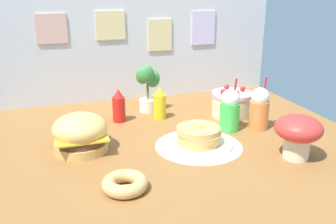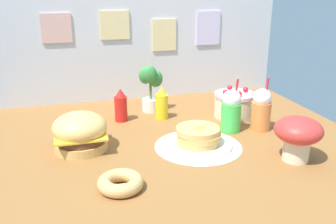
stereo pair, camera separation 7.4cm
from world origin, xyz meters
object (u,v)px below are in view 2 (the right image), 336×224
object	(u,v)px
cream_soda_cup	(231,111)
orange_float_cup	(261,110)
donut_pink_glaze	(120,182)
mushroom_stool	(298,134)
potted_plant	(151,86)
burger	(80,132)
mustard_bottle	(162,104)
pancake_stack	(198,138)
ketchup_bottle	(121,106)
layer_cake	(234,105)

from	to	relation	value
cream_soda_cup	orange_float_cup	distance (m)	0.19
donut_pink_glaze	mushroom_stool	world-z (taller)	mushroom_stool
mushroom_stool	potted_plant	bearing A→B (deg)	119.12
orange_float_cup	mushroom_stool	size ratio (longest dim) A/B	1.36
burger	donut_pink_glaze	bearing A→B (deg)	-73.47
burger	mushroom_stool	size ratio (longest dim) A/B	1.21
mustard_bottle	cream_soda_cup	size ratio (longest dim) A/B	0.67
donut_pink_glaze	mushroom_stool	xyz separation A→B (m)	(0.91, 0.04, 0.11)
pancake_stack	ketchup_bottle	distance (m)	0.63
pancake_stack	cream_soda_cup	size ratio (longest dim) A/B	1.13
burger	pancake_stack	bearing A→B (deg)	-12.89
pancake_stack	mushroom_stool	bearing A→B (deg)	-34.38
orange_float_cup	donut_pink_glaze	xyz separation A→B (m)	(-0.94, -0.47, -0.10)
mustard_bottle	orange_float_cup	xyz separation A→B (m)	(0.53, -0.36, 0.03)
mustard_bottle	orange_float_cup	bearing A→B (deg)	-33.98
cream_soda_cup	ketchup_bottle	bearing A→B (deg)	149.75
mustard_bottle	potted_plant	distance (m)	0.19
ketchup_bottle	pancake_stack	bearing A→B (deg)	-56.86
pancake_stack	mustard_bottle	xyz separation A→B (m)	(-0.08, 0.50, 0.05)
potted_plant	cream_soda_cup	bearing A→B (deg)	-52.69
layer_cake	mustard_bottle	xyz separation A→B (m)	(-0.48, 0.10, 0.02)
layer_cake	burger	bearing A→B (deg)	-166.11
orange_float_cup	cream_soda_cup	bearing A→B (deg)	171.10
cream_soda_cup	mushroom_stool	world-z (taller)	cream_soda_cup
pancake_stack	potted_plant	distance (m)	0.69
layer_cake	donut_pink_glaze	size ratio (longest dim) A/B	1.34
cream_soda_cup	pancake_stack	bearing A→B (deg)	-148.25
ketchup_bottle	orange_float_cup	size ratio (longest dim) A/B	0.67
pancake_stack	potted_plant	size ratio (longest dim) A/B	1.11
ketchup_bottle	potted_plant	size ratio (longest dim) A/B	0.66
orange_float_cup	donut_pink_glaze	world-z (taller)	orange_float_cup
cream_soda_cup	potted_plant	world-z (taller)	potted_plant
orange_float_cup	potted_plant	xyz separation A→B (m)	(-0.57, 0.53, 0.05)
cream_soda_cup	donut_pink_glaze	distance (m)	0.91
pancake_stack	donut_pink_glaze	world-z (taller)	pancake_stack
donut_pink_glaze	potted_plant	world-z (taller)	potted_plant
cream_soda_cup	mushroom_stool	size ratio (longest dim) A/B	1.36
ketchup_bottle	orange_float_cup	world-z (taller)	orange_float_cup
orange_float_cup	potted_plant	world-z (taller)	potted_plant
burger	layer_cake	world-z (taller)	burger
ketchup_bottle	potted_plant	distance (m)	0.28
burger	mushroom_stool	world-z (taller)	mushroom_stool
orange_float_cup	burger	bearing A→B (deg)	179.77
burger	cream_soda_cup	bearing A→B (deg)	1.58
mustard_bottle	donut_pink_glaze	distance (m)	0.92
layer_cake	potted_plant	world-z (taller)	potted_plant
mushroom_stool	cream_soda_cup	bearing A→B (deg)	108.39
ketchup_bottle	mushroom_stool	xyz separation A→B (m)	(0.76, -0.81, 0.04)
cream_soda_cup	potted_plant	size ratio (longest dim) A/B	0.98
cream_soda_cup	potted_plant	bearing A→B (deg)	127.31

